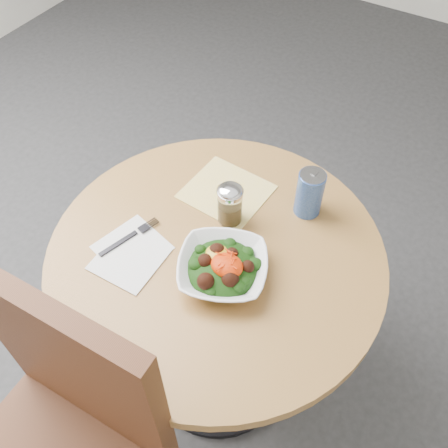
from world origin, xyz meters
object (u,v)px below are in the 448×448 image
spice_shaker (230,204)px  beverage_can (310,193)px  chair (63,442)px  salad_bowl (223,268)px

spice_shaker → beverage_can: 0.22m
chair → salad_bowl: bearing=75.2°
spice_shaker → chair: bearing=-94.6°
chair → beverage_can: bearing=74.8°
chair → spice_shaker: (0.05, 0.67, 0.23)m
salad_bowl → beverage_can: size_ratio=2.06×
chair → beverage_can: chair is taller
beverage_can → chair: bearing=-105.2°
spice_shaker → beverage_can: size_ratio=0.89×
chair → salad_bowl: chair is taller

